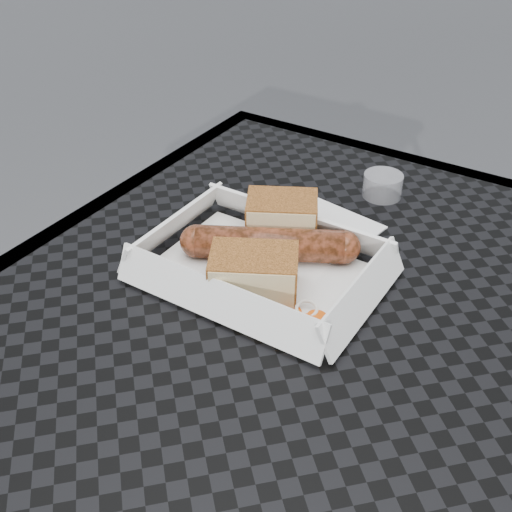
% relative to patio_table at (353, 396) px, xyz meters
% --- Properties ---
extents(patio_table, '(0.80, 0.80, 0.74)m').
position_rel_patio_table_xyz_m(patio_table, '(0.00, 0.00, 0.00)').
color(patio_table, black).
rests_on(patio_table, ground).
extents(food_tray, '(0.22, 0.15, 0.00)m').
position_rel_patio_table_xyz_m(food_tray, '(-0.13, 0.04, 0.08)').
color(food_tray, white).
rests_on(food_tray, patio_table).
extents(bratwurst, '(0.18, 0.11, 0.04)m').
position_rel_patio_table_xyz_m(bratwurst, '(-0.14, 0.06, 0.10)').
color(bratwurst, brown).
rests_on(bratwurst, food_tray).
extents(bread_near, '(0.10, 0.09, 0.05)m').
position_rel_patio_table_xyz_m(bread_near, '(-0.15, 0.11, 0.10)').
color(bread_near, '#945525').
rests_on(bread_near, food_tray).
extents(bread_far, '(0.11, 0.09, 0.05)m').
position_rel_patio_table_xyz_m(bread_far, '(-0.12, 0.01, 0.10)').
color(bread_far, '#945525').
rests_on(bread_far, food_tray).
extents(veg_garnish, '(0.03, 0.03, 0.00)m').
position_rel_patio_table_xyz_m(veg_garnish, '(-0.06, -0.01, 0.08)').
color(veg_garnish, '#D94D09').
rests_on(veg_garnish, food_tray).
extents(napkin, '(0.14, 0.14, 0.00)m').
position_rel_patio_table_xyz_m(napkin, '(-0.12, 0.15, 0.08)').
color(napkin, white).
rests_on(napkin, patio_table).
extents(condiment_cup_sauce, '(0.05, 0.05, 0.03)m').
position_rel_patio_table_xyz_m(condiment_cup_sauce, '(-0.18, 0.14, 0.09)').
color(condiment_cup_sauce, '#99170B').
rests_on(condiment_cup_sauce, patio_table).
extents(condiment_cup_empty, '(0.05, 0.05, 0.03)m').
position_rel_patio_table_xyz_m(condiment_cup_empty, '(-0.09, 0.26, 0.09)').
color(condiment_cup_empty, silver).
rests_on(condiment_cup_empty, patio_table).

